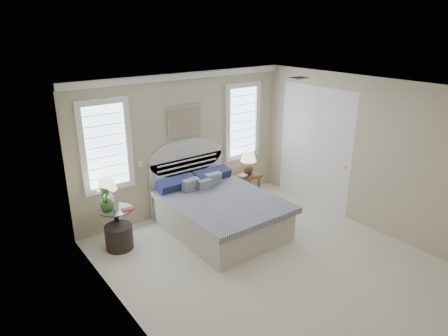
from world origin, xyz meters
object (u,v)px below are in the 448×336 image
at_px(bed, 217,208).
at_px(nightstand_right, 247,181).
at_px(side_table_left, 117,222).
at_px(lamp_right, 248,160).
at_px(floor_pot, 119,237).
at_px(lamp_left, 107,189).

height_order(bed, nightstand_right, bed).
distance_m(bed, side_table_left, 1.75).
bearing_deg(lamp_right, floor_pot, -175.13).
height_order(bed, floor_pot, bed).
bearing_deg(side_table_left, bed, -19.74).
height_order(side_table_left, lamp_right, lamp_right).
relative_size(side_table_left, lamp_left, 1.17).
distance_m(nightstand_right, lamp_right, 0.47).
xyz_separation_m(nightstand_right, floor_pot, (-3.01, -0.29, -0.18)).
xyz_separation_m(side_table_left, lamp_left, (-0.05, 0.15, 0.57)).
relative_size(nightstand_right, lamp_right, 0.99).
relative_size(bed, side_table_left, 3.61).
bearing_deg(side_table_left, floor_pot, -106.59).
xyz_separation_m(floor_pot, lamp_left, (0.00, 0.34, 0.75)).
xyz_separation_m(side_table_left, nightstand_right, (2.95, 0.10, -0.00)).
relative_size(side_table_left, lamp_right, 1.17).
height_order(bed, lamp_right, bed).
height_order(lamp_left, lamp_right, lamp_left).
distance_m(bed, nightstand_right, 1.47).
xyz_separation_m(nightstand_right, lamp_right, (-0.01, -0.04, 0.47)).
xyz_separation_m(floor_pot, lamp_right, (3.00, 0.26, 0.65)).
height_order(side_table_left, floor_pot, side_table_left).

